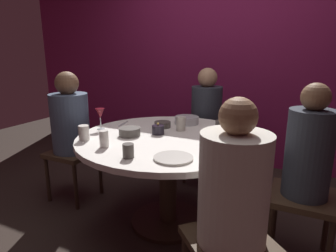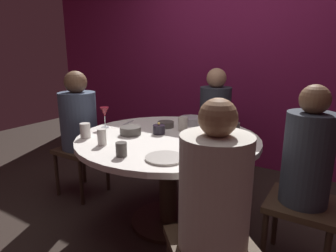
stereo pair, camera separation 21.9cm
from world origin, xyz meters
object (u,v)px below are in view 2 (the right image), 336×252
at_px(seated_diner_back, 215,114).
at_px(cup_by_right_diner, 183,124).
at_px(wine_glass, 104,113).
at_px(cell_phone, 211,136).
at_px(seated_diner_right, 307,163).
at_px(bowl_serving_large, 191,121).
at_px(seated_diner_left, 79,121).
at_px(seated_diner_front_right, 215,195).
at_px(bowl_sauce_side, 166,124).
at_px(candle_holder, 159,129).
at_px(cup_center_front, 85,131).
at_px(bowl_small_white, 229,126).
at_px(dinner_plate, 165,158).
at_px(cup_near_candle, 102,137).
at_px(cup_by_left_diner, 121,149).
at_px(dining_table, 168,154).
at_px(bowl_salad_center, 130,131).

distance_m(seated_diner_back, cup_by_right_diner, 0.72).
relative_size(wine_glass, cell_phone, 1.26).
bearing_deg(seated_diner_right, bowl_serving_large, -23.47).
height_order(seated_diner_left, seated_diner_front_right, seated_diner_left).
height_order(wine_glass, cup_by_right_diner, wine_glass).
relative_size(seated_diner_front_right, cell_phone, 8.42).
bearing_deg(seated_diner_left, seated_diner_right, 0.00).
xyz_separation_m(seated_diner_left, bowl_sauce_side, (0.83, 0.22, 0.03)).
height_order(candle_holder, cup_by_right_diner, cup_by_right_diner).
bearing_deg(candle_holder, wine_glass, -170.73).
bearing_deg(cup_by_right_diner, bowl_sauce_side, 171.66).
distance_m(bowl_serving_large, cup_center_front, 0.93).
distance_m(cell_phone, bowl_small_white, 0.29).
height_order(dinner_plate, cup_near_candle, cup_near_candle).
xyz_separation_m(seated_diner_right, cup_by_left_diner, (-0.99, -0.52, 0.06)).
bearing_deg(bowl_sauce_side, cup_near_candle, -100.25).
bearing_deg(dining_table, cup_center_front, -144.28).
height_order(bowl_serving_large, cup_by_left_diner, cup_by_left_diner).
height_order(cup_by_left_diner, cup_center_front, cup_center_front).
distance_m(cell_phone, cup_near_candle, 0.81).
distance_m(seated_diner_left, bowl_small_white, 1.39).
height_order(seated_diner_front_right, bowl_small_white, seated_diner_front_right).
height_order(dinner_plate, bowl_serving_large, bowl_serving_large).
bearing_deg(cup_center_front, bowl_salad_center, 46.76).
height_order(seated_diner_left, bowl_sauce_side, seated_diner_left).
distance_m(seated_diner_back, bowl_small_white, 0.56).
height_order(seated_diner_right, cup_by_left_diner, seated_diner_right).
relative_size(seated_diner_right, wine_glass, 6.77).
xyz_separation_m(bowl_small_white, cup_by_left_diner, (-0.34, -0.97, 0.02)).
bearing_deg(cup_near_candle, cup_by_right_diner, 64.16).
distance_m(seated_diner_front_right, bowl_small_white, 1.17).
bearing_deg(cell_phone, candle_holder, 15.64).
distance_m(bowl_salad_center, bowl_sauce_side, 0.35).
bearing_deg(cup_near_candle, bowl_serving_large, 73.64).
relative_size(seated_diner_left, bowl_sauce_side, 8.62).
xyz_separation_m(seated_diner_left, cup_by_left_diner, (0.97, -0.52, 0.04)).
relative_size(bowl_small_white, cup_near_candle, 1.48).
xyz_separation_m(cell_phone, cup_center_front, (-0.78, -0.53, 0.05)).
bearing_deg(seated_diner_back, cell_phone, 20.69).
bearing_deg(seated_diner_right, cell_phone, -13.68).
height_order(cup_near_candle, cup_center_front, cup_near_candle).
height_order(bowl_small_white, cup_by_right_diner, cup_by_right_diner).
relative_size(cup_near_candle, cup_by_right_diner, 0.99).
xyz_separation_m(seated_diner_back, candle_holder, (-0.10, -0.90, 0.03)).
bearing_deg(seated_diner_back, cup_near_candle, -11.61).
xyz_separation_m(seated_diner_back, cell_phone, (0.28, -0.75, 0.00)).
distance_m(seated_diner_back, seated_diner_right, 1.34).
bearing_deg(cup_by_right_diner, seated_diner_left, -169.20).
xyz_separation_m(seated_diner_front_right, candle_holder, (-0.76, 0.68, 0.05)).
bearing_deg(dining_table, seated_diner_right, 0.00).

